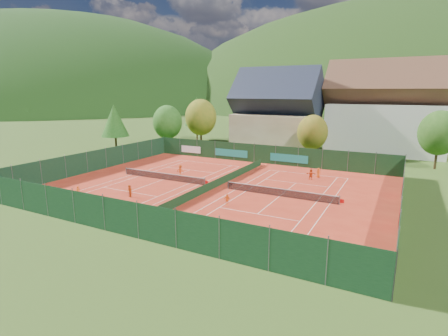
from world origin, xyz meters
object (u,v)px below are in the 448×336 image
at_px(chalet, 277,116).
at_px(hotel_block_a, 386,113).
at_px(player_left_near, 78,192).
at_px(player_right_far_a, 318,173).
at_px(player_left_mid, 129,191).
at_px(player_right_near, 227,200).
at_px(player_right_far_b, 311,174).
at_px(ball_hopper, 294,245).
at_px(player_left_far, 180,170).

distance_m(chalet, hotel_block_a, 19.94).
xyz_separation_m(player_left_near, player_right_far_a, (21.13, 21.32, 0.01)).
distance_m(player_left_near, player_left_mid, 5.60).
distance_m(player_right_near, player_right_far_a, 16.99).
bearing_deg(player_right_far_b, player_left_near, 36.17).
distance_m(player_left_mid, player_right_near, 10.98).
relative_size(player_right_far_a, player_right_far_b, 0.91).
bearing_deg(player_left_mid, player_right_far_b, 72.59).
xyz_separation_m(player_left_mid, player_right_far_a, (16.21, 18.65, -0.04)).
relative_size(ball_hopper, player_left_near, 0.62).
distance_m(ball_hopper, player_left_near, 24.79).
bearing_deg(player_left_near, hotel_block_a, 36.42).
distance_m(chalet, player_left_near, 41.97).
xyz_separation_m(hotel_block_a, player_left_near, (-27.33, -46.70, -6.73)).
height_order(chalet, player_right_near, chalet).
bearing_deg(player_left_near, player_right_near, -4.58).
relative_size(hotel_block_a, player_left_far, 13.92).
distance_m(ball_hopper, player_left_far, 25.66).
height_order(hotel_block_a, player_right_far_b, hotel_block_a).
bearing_deg(chalet, player_left_near, -101.57).
height_order(chalet, player_left_far, chalet).
bearing_deg(hotel_block_a, player_right_far_a, -103.73).
distance_m(player_left_mid, player_right_far_b, 23.06).
xyz_separation_m(player_right_near, player_right_far_a, (5.55, 16.06, 0.06)).
bearing_deg(player_right_far_a, hotel_block_a, -136.20).
distance_m(hotel_block_a, player_left_near, 54.52).
bearing_deg(player_right_far_a, ball_hopper, 66.27).
relative_size(player_left_near, player_left_mid, 0.93).
height_order(player_left_mid, player_right_near, player_left_mid).
xyz_separation_m(player_left_far, player_right_far_b, (16.36, 6.19, -0.05)).
relative_size(hotel_block_a, player_left_mid, 15.44).
xyz_separation_m(hotel_block_a, player_left_mid, (-22.42, -44.02, -6.68)).
relative_size(chalet, player_right_far_b, 11.20).
height_order(hotel_block_a, player_right_far_a, hotel_block_a).
height_order(ball_hopper, player_left_far, player_left_far).
relative_size(player_left_far, player_right_far_a, 1.18).
height_order(player_left_near, player_right_near, player_left_near).
distance_m(hotel_block_a, player_left_mid, 49.85).
bearing_deg(player_left_far, player_right_far_a, -168.09).
height_order(ball_hopper, player_right_near, player_right_near).
height_order(chalet, hotel_block_a, hotel_block_a).
bearing_deg(ball_hopper, player_left_far, 143.12).
height_order(player_right_near, player_right_far_a, player_right_far_a).
relative_size(ball_hopper, player_left_far, 0.52).
relative_size(player_right_near, player_right_far_b, 0.83).
distance_m(player_right_near, player_right_far_b, 15.20).
bearing_deg(hotel_block_a, ball_hopper, -93.09).
xyz_separation_m(player_left_mid, player_left_far, (-0.73, 10.77, 0.08)).
relative_size(chalet, player_left_mid, 11.58).
relative_size(player_left_near, player_right_near, 1.09).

